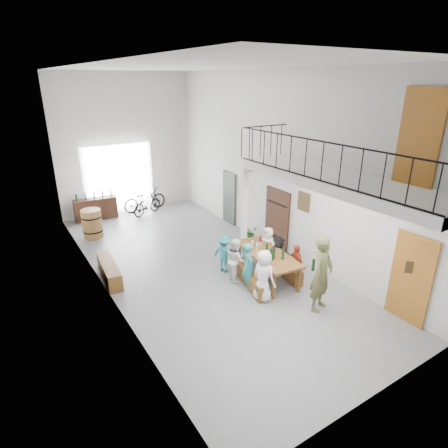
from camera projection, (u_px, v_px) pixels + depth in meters
floor at (199, 265)px, 11.21m from camera, size 12.00×12.00×0.00m
room_walls at (196, 146)px, 9.92m from camera, size 12.00×12.00×12.00m
gateway_portal at (119, 179)px, 15.18m from camera, size 2.80×0.08×2.80m
right_wall_decor at (314, 212)px, 10.45m from camera, size 0.07×8.28×5.07m
balcony at (336, 183)px, 8.66m from camera, size 1.52×5.62×4.00m
tasting_table at (267, 256)px, 10.20m from camera, size 1.20×2.34×0.79m
bench_inner at (250, 279)px, 10.02m from camera, size 0.68×1.80×0.41m
bench_wall at (282, 265)px, 10.73m from camera, size 0.59×1.91×0.44m
tableware at (270, 249)px, 10.03m from camera, size 0.54×1.12×0.35m
side_bench at (109, 271)px, 10.34m from camera, size 0.52×1.73×0.48m
oak_barrel at (92, 224)px, 13.01m from camera, size 0.69×0.69×1.01m
serving_counter at (96, 209)px, 14.74m from camera, size 1.63×0.54×0.85m
counter_bottles at (94, 195)px, 14.54m from camera, size 1.36×0.14×0.28m
guest_left_a at (264, 276)px, 9.23m from camera, size 0.55×0.73×1.35m
guest_left_b at (248, 266)px, 9.75m from camera, size 0.42×0.54×1.30m
guest_left_c at (236, 260)px, 10.19m from camera, size 0.61×0.70×1.22m
guest_left_d at (224, 254)px, 10.66m from camera, size 0.68×0.83×1.12m
guest_right_a at (296, 263)px, 10.14m from camera, size 0.38×0.67×1.08m
guest_right_b at (278, 254)px, 10.65m from camera, size 0.59×1.06×1.09m
guest_right_c at (267, 246)px, 11.07m from camera, size 0.44×0.62×1.18m
host_standing at (322, 274)px, 8.77m from camera, size 0.80×0.67×1.89m
potted_plant at (251, 233)px, 12.93m from camera, size 0.47×0.43×0.48m
bicycle_near at (145, 199)px, 15.68m from camera, size 1.92×0.82×0.98m
bicycle_far at (147, 204)px, 15.23m from camera, size 1.51×0.96×0.88m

